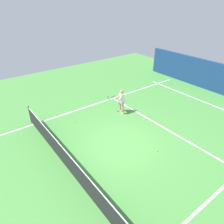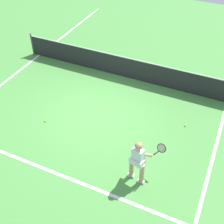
# 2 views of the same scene
# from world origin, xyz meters

# --- Properties ---
(ground_plane) EXTENTS (26.30, 26.30, 0.00)m
(ground_plane) POSITION_xyz_m (0.00, 0.00, 0.00)
(ground_plane) COLOR #4C9342
(service_line_marking) EXTENTS (8.83, 0.10, 0.01)m
(service_line_marking) POSITION_xyz_m (0.00, -2.94, 0.00)
(service_line_marking) COLOR white
(service_line_marking) RESTS_ON ground
(sideline_left_marking) EXTENTS (0.10, 18.23, 0.01)m
(sideline_left_marking) POSITION_xyz_m (-4.42, 0.00, 0.00)
(sideline_left_marking) COLOR white
(sideline_left_marking) RESTS_ON ground
(sideline_right_marking) EXTENTS (0.10, 18.23, 0.01)m
(sideline_right_marking) POSITION_xyz_m (4.42, 0.00, 0.00)
(sideline_right_marking) COLOR white
(sideline_right_marking) RESTS_ON ground
(court_net) EXTENTS (9.51, 0.08, 1.05)m
(court_net) POSITION_xyz_m (0.00, 2.76, 0.49)
(court_net) COLOR #4C4C51
(court_net) RESTS_ON ground
(tennis_player) EXTENTS (0.92, 0.90, 1.55)m
(tennis_player) POSITION_xyz_m (2.50, -2.10, 0.85)
(tennis_player) COLOR tan
(tennis_player) RESTS_ON ground
(tennis_ball_near) EXTENTS (0.07, 0.07, 0.07)m
(tennis_ball_near) POSITION_xyz_m (-1.42, -1.13, 0.03)
(tennis_ball_near) COLOR #D1E533
(tennis_ball_near) RESTS_ON ground
(tennis_ball_far) EXTENTS (0.07, 0.07, 0.07)m
(tennis_ball_far) POSITION_xyz_m (3.25, 0.75, 0.03)
(tennis_ball_far) COLOR #D1E533
(tennis_ball_far) RESTS_ON ground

